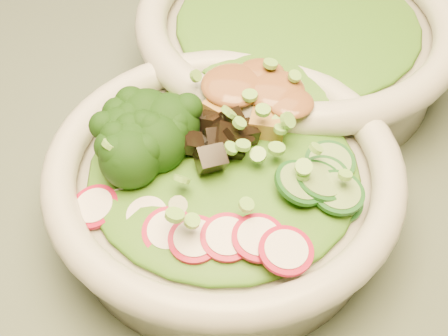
% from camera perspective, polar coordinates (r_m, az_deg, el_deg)
% --- Properties ---
extents(salad_bowl, '(0.26, 0.26, 0.07)m').
position_cam_1_polar(salad_bowl, '(0.46, 0.00, -1.62)').
color(salad_bowl, beige).
rests_on(salad_bowl, dining_table).
extents(side_bowl, '(0.29, 0.29, 0.08)m').
position_cam_1_polar(side_bowl, '(0.59, 6.61, 11.59)').
color(side_bowl, beige).
rests_on(side_bowl, dining_table).
extents(lettuce_bed, '(0.19, 0.19, 0.02)m').
position_cam_1_polar(lettuce_bed, '(0.44, 0.00, 0.09)').
color(lettuce_bed, '#205712').
rests_on(lettuce_bed, salad_bowl).
extents(side_lettuce, '(0.19, 0.19, 0.02)m').
position_cam_1_polar(side_lettuce, '(0.57, 6.79, 13.27)').
color(side_lettuce, '#205712').
rests_on(side_lettuce, side_bowl).
extents(broccoli_florets, '(0.08, 0.08, 0.04)m').
position_cam_1_polar(broccoli_florets, '(0.45, -7.41, 2.89)').
color(broccoli_florets, black).
rests_on(broccoli_florets, salad_bowl).
extents(radish_slices, '(0.11, 0.05, 0.02)m').
position_cam_1_polar(radish_slices, '(0.40, -2.35, -6.05)').
color(radish_slices, maroon).
rests_on(radish_slices, salad_bowl).
extents(cucumber_slices, '(0.07, 0.07, 0.03)m').
position_cam_1_polar(cucumber_slices, '(0.43, 7.96, -0.88)').
color(cucumber_slices, '#7DA85D').
rests_on(cucumber_slices, salad_bowl).
extents(mushroom_heap, '(0.07, 0.07, 0.04)m').
position_cam_1_polar(mushroom_heap, '(0.44, 0.45, 2.30)').
color(mushroom_heap, black).
rests_on(mushroom_heap, salad_bowl).
extents(tofu_cubes, '(0.09, 0.07, 0.03)m').
position_cam_1_polar(tofu_cubes, '(0.48, 2.38, 6.07)').
color(tofu_cubes, olive).
rests_on(tofu_cubes, salad_bowl).
extents(peanut_sauce, '(0.07, 0.05, 0.02)m').
position_cam_1_polar(peanut_sauce, '(0.47, 2.42, 7.21)').
color(peanut_sauce, brown).
rests_on(peanut_sauce, tofu_cubes).
extents(scallion_garnish, '(0.18, 0.18, 0.02)m').
position_cam_1_polar(scallion_garnish, '(0.43, 0.00, 2.14)').
color(scallion_garnish, '#71B33F').
rests_on(scallion_garnish, salad_bowl).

